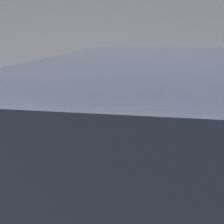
# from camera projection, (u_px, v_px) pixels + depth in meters

# --- Properties ---
(sidewalk) EXTENTS (24.00, 2.80, 0.10)m
(sidewalk) POSITION_uv_depth(u_px,v_px,m) (126.00, 167.00, 4.19)
(sidewalk) COLOR #9E9B96
(sidewalk) RESTS_ON ground_plane
(building_facade) EXTENTS (24.00, 0.30, 4.59)m
(building_facade) POSITION_uv_depth(u_px,v_px,m) (141.00, 3.00, 5.48)
(building_facade) COLOR gray
(building_facade) RESTS_ON ground_plane
(parking_meter) EXTENTS (0.19, 0.14, 1.49)m
(parking_meter) POSITION_uv_depth(u_px,v_px,m) (112.00, 104.00, 3.09)
(parking_meter) COLOR slate
(parking_meter) RESTS_ON sidewalk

